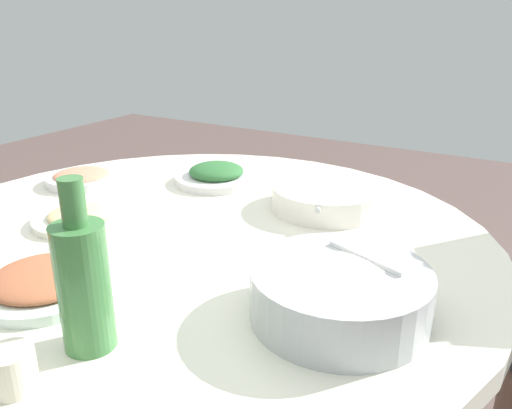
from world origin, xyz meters
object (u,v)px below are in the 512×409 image
Objects in this scene: soup_bowl at (327,198)px; dish_tofu_braise at (45,281)px; round_dining_table at (188,276)px; green_bottle at (83,282)px; dish_greens at (216,175)px; tea_cup_far at (12,370)px; rice_bowl at (340,293)px; dish_shrimp at (82,178)px; dish_noodles at (80,217)px.

soup_bowl reaches higher than dish_tofu_braise.
round_dining_table is 5.19× the size of green_bottle.
round_dining_table is 5.75× the size of dish_greens.
dish_tofu_braise is at bearing -20.68° from green_bottle.
soup_bowl reaches higher than tea_cup_far.
dish_shrimp is (0.90, -0.27, -0.03)m from rice_bowl.
green_bottle is (-0.61, 0.53, 0.09)m from dish_shrimp.
dish_greens is at bearing -104.00° from dish_noodles.
dish_shrimp is at bearing -42.83° from dish_noodles.
green_bottle is at bearing 139.98° from dish_noodles.
tea_cup_far is at bearing 107.36° from dish_greens.
tea_cup_far reaches higher than round_dining_table.
tea_cup_far is at bearing 102.60° from round_dining_table.
dish_shrimp is 0.61m from dish_tofu_braise.
round_dining_table is 6.31× the size of dish_noodles.
green_bottle is at bearing 41.72° from rice_bowl.
round_dining_table is 0.51m from dish_shrimp.
soup_bowl reaches higher than dish_greens.
dish_shrimp is 0.84× the size of dish_greens.
round_dining_table is 5.55× the size of dish_tofu_braise.
dish_noodles is (0.46, 0.38, -0.01)m from soup_bowl.
green_bottle is (-0.19, 0.07, 0.09)m from dish_tofu_braise.
green_bottle reaches higher than tea_cup_far.
dish_greens is at bearing -72.64° from tea_cup_far.
dish_shrimp is at bearing -16.74° from rice_bowl.
dish_shrimp is at bearing -41.08° from green_bottle.
rice_bowl is 1.22× the size of dish_greens.
dish_noodles is at bearing 15.97° from round_dining_table.
dish_greens reaches higher than dish_shrimp.
tea_cup_far is (0.01, 0.12, -0.08)m from green_bottle.
soup_bowl is 4.76× the size of tea_cup_far.
tea_cup_far is (-0.59, 0.65, 0.01)m from dish_shrimp.
rice_bowl is 0.97× the size of soup_bowl.
soup_bowl is at bearing -165.58° from dish_shrimp.
dish_shrimp is at bearing 32.45° from dish_greens.
green_bottle is at bearing 83.79° from soup_bowl.
dish_noodles is 0.51m from green_bottle.
dish_tofu_braise is 0.26m from tea_cup_far.
dish_greens is at bearing -69.05° from green_bottle.
dish_greens is (0.57, -0.48, -0.02)m from rice_bowl.
round_dining_table is 0.39m from soup_bowl.
dish_noodles is at bearing 39.61° from soup_bowl.
green_bottle is 0.14m from tea_cup_far.
round_dining_table is 21.78× the size of tea_cup_far.
dish_shrimp is at bearing -47.58° from tea_cup_far.
dish_noodles is 3.45× the size of tea_cup_far.
round_dining_table is at bearing -18.06° from rice_bowl.
dish_greens reaches higher than round_dining_table.
rice_bowl is at bearing -138.28° from green_bottle.
tea_cup_far is (-0.18, 0.19, 0.01)m from dish_tofu_braise.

